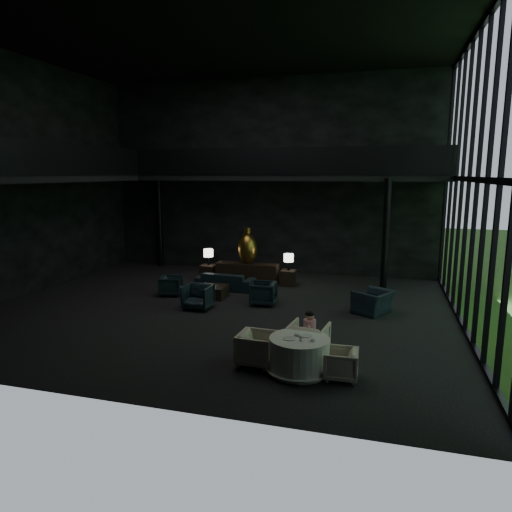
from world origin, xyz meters
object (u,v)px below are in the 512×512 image
(lounge_armchair_south, at_px, (198,295))
(window_armchair, at_px, (373,298))
(side_table_right, at_px, (288,278))
(dining_chair_east, at_px, (341,364))
(dining_table, at_px, (299,357))
(child, at_px, (310,324))
(table_lamp_right, at_px, (289,259))
(lounge_armchair_west, at_px, (171,285))
(lounge_armchair_east, at_px, (263,292))
(dining_chair_north, at_px, (309,336))
(side_table_left, at_px, (208,273))
(console, at_px, (247,273))
(bronze_urn, at_px, (247,248))
(coffee_table, at_px, (213,292))
(table_lamp_left, at_px, (208,254))
(sofa, at_px, (225,278))
(dining_chair_west, at_px, (257,346))

(lounge_armchair_south, xyz_separation_m, window_armchair, (5.25, 0.98, 0.02))
(side_table_right, bearing_deg, dining_chair_east, -70.56)
(dining_table, relative_size, child, 2.34)
(table_lamp_right, distance_m, lounge_armchair_west, 4.44)
(dining_table, bearing_deg, lounge_armchair_east, 113.34)
(side_table_right, distance_m, lounge_armchair_south, 4.26)
(lounge_armchair_south, relative_size, dining_chair_east, 1.48)
(dining_chair_north, bearing_deg, side_table_left, -44.75)
(console, bearing_deg, bronze_urn, 90.00)
(lounge_armchair_west, height_order, child, child)
(dining_table, bearing_deg, dining_chair_east, -6.22)
(coffee_table, bearing_deg, bronze_urn, 77.25)
(console, height_order, side_table_left, console)
(side_table_right, distance_m, lounge_armchair_east, 2.73)
(lounge_armchair_east, height_order, coffee_table, lounge_armchair_east)
(table_lamp_left, xyz_separation_m, lounge_armchair_east, (2.94, -2.73, -0.64))
(console, relative_size, sofa, 1.13)
(table_lamp_left, xyz_separation_m, window_armchair, (6.37, -2.75, -0.59))
(lounge_armchair_south, xyz_separation_m, dining_chair_north, (3.90, -2.79, 0.03))
(bronze_urn, distance_m, dining_table, 8.18)
(bronze_urn, xyz_separation_m, table_lamp_left, (-1.60, 0.01, -0.28))
(side_table_right, height_order, dining_chair_west, dining_chair_west)
(bronze_urn, height_order, dining_chair_west, bronze_urn)
(side_table_left, height_order, table_lamp_left, table_lamp_left)
(lounge_armchair_east, height_order, dining_chair_north, dining_chair_north)
(lounge_armchair_east, relative_size, window_armchair, 0.78)
(side_table_left, xyz_separation_m, sofa, (1.11, -1.10, 0.11))
(bronze_urn, distance_m, lounge_armchair_south, 3.85)
(table_lamp_left, relative_size, lounge_armchair_south, 0.69)
(bronze_urn, distance_m, dining_chair_east, 8.67)
(lounge_armchair_south, bearing_deg, lounge_armchair_west, 141.97)
(sofa, bearing_deg, side_table_left, -42.18)
(table_lamp_left, height_order, sofa, table_lamp_left)
(table_lamp_left, relative_size, dining_chair_east, 1.03)
(table_lamp_left, bearing_deg, dining_chair_east, -52.08)
(table_lamp_left, bearing_deg, dining_chair_north, -52.42)
(sofa, distance_m, child, 6.61)
(bronze_urn, height_order, side_table_right, bronze_urn)
(table_lamp_left, bearing_deg, coffee_table, -65.57)
(lounge_armchair_east, distance_m, dining_table, 5.10)
(lounge_armchair_east, distance_m, lounge_armchair_south, 2.08)
(side_table_left, xyz_separation_m, dining_table, (4.96, -7.34, 0.02))
(sofa, relative_size, dining_chair_north, 2.22)
(sofa, relative_size, child, 3.45)
(side_table_right, distance_m, child, 6.73)
(table_lamp_right, height_order, lounge_armchair_east, table_lamp_right)
(dining_table, relative_size, dining_chair_west, 1.75)
(table_lamp_left, relative_size, dining_table, 0.43)
(child, bearing_deg, dining_chair_north, 75.68)
(console, bearing_deg, child, -61.96)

